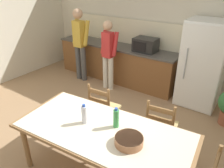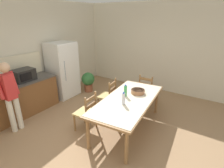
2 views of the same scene
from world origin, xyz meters
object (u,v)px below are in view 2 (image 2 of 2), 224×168
microwave (24,75)px  chair_side_far_left (86,112)px  bottle_near_centre (123,99)px  potted_plant (88,81)px  chair_side_far_right (108,96)px  bottle_off_centre (125,91)px  refrigerator (63,70)px  chair_head_end (147,90)px  dining_table (128,102)px  serving_bowl (138,91)px  person_at_counter (10,94)px

microwave → chair_side_far_left: bearing=-83.1°
bottle_near_centre → potted_plant: size_ratio=0.40×
microwave → chair_side_far_right: microwave is taller
bottle_near_centre → bottle_off_centre: same height
refrigerator → chair_side_far_right: (-0.06, -1.76, -0.42)m
bottle_off_centre → chair_side_far_right: 0.88m
chair_head_end → bottle_off_centre: bearing=88.8°
dining_table → bottle_near_centre: (-0.27, -0.02, 0.19)m
chair_side_far_right → potted_plant: bearing=-126.5°
refrigerator → microwave: refrigerator is taller
refrigerator → microwave: size_ratio=3.43×
chair_side_far_right → bottle_near_centre: bearing=43.6°
chair_head_end → potted_plant: 2.05m
microwave → dining_table: microwave is taller
serving_bowl → dining_table: bearing=174.0°
dining_table → chair_side_far_left: size_ratio=2.49×
refrigerator → person_at_counter: bearing=-165.4°
microwave → person_at_counter: person_at_counter is taller
potted_plant → chair_side_far_left: bearing=-140.4°
bottle_near_centre → person_at_counter: size_ratio=0.17×
refrigerator → chair_side_far_left: bearing=-119.5°
chair_side_far_left → bottle_off_centre: bearing=132.7°
chair_side_far_right → potted_plant: chair_side_far_right is taller
bottle_near_centre → person_at_counter: person_at_counter is taller
microwave → person_at_counter: bearing=-141.4°
person_at_counter → potted_plant: (2.59, 0.07, -0.50)m
chair_side_far_left → potted_plant: 2.22m
chair_head_end → serving_bowl: bearing=98.7°
bottle_near_centre → chair_side_far_right: 1.18m
chair_side_far_right → chair_side_far_left: bearing=-2.4°
chair_side_far_left → chair_head_end: same height
refrigerator → potted_plant: bearing=-32.6°
serving_bowl → potted_plant: serving_bowl is taller
microwave → serving_bowl: size_ratio=1.56×
bottle_near_centre → chair_head_end: bottle_near_centre is taller
bottle_near_centre → chair_side_far_right: bearing=51.1°
person_at_counter → bottle_off_centre: bearing=-141.9°
chair_side_far_right → person_at_counter: bearing=-41.7°
dining_table → potted_plant: (1.15, 2.16, -0.29)m
bottle_near_centre → person_at_counter: 2.41m
bottle_near_centre → chair_side_far_right: size_ratio=0.30×
refrigerator → chair_side_far_right: refrigerator is taller
refrigerator → bottle_off_centre: bearing=-98.9°
refrigerator → serving_bowl: size_ratio=5.36×
dining_table → potted_plant: bearing=61.9°
potted_plant → person_at_counter: bearing=-178.4°
refrigerator → bottle_near_centre: size_ratio=6.36×
serving_bowl → chair_side_far_left: size_ratio=0.35×
dining_table → serving_bowl: size_ratio=7.07×
potted_plant → chair_side_far_right: bearing=-118.9°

